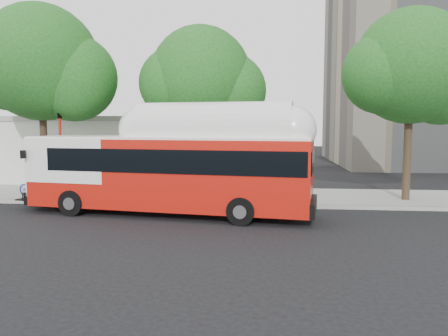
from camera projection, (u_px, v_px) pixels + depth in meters
The scene contains 10 objects.
ground at pixel (205, 226), 16.19m from camera, with size 120.00×120.00×0.00m, color black.
sidewalk at pixel (222, 196), 22.62m from camera, with size 60.00×5.00×0.15m, color gray.
curb_strip at pixel (216, 205), 20.05m from camera, with size 60.00×0.30×0.15m, color gray.
red_curb_segment at pixel (152, 204), 20.33m from camera, with size 10.00×0.32×0.16m, color maroon.
street_tree_left at pixel (50, 67), 21.82m from camera, with size 6.67×5.80×9.74m.
street_tree_mid at pixel (209, 81), 21.65m from camera, with size 5.75×5.00×8.62m.
street_tree_right at pixel (420, 71), 20.49m from camera, with size 6.21×5.40×9.18m.
low_commercial_bldg at pixel (37, 147), 31.14m from camera, with size 16.20×10.20×4.25m.
transit_bus at pixel (170, 173), 18.07m from camera, with size 12.83×4.28×3.74m.
signal_pole at pixel (61, 156), 21.24m from camera, with size 0.12×0.41×4.30m.
Camera 1 is at (2.20, -15.75, 3.79)m, focal length 35.00 mm.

